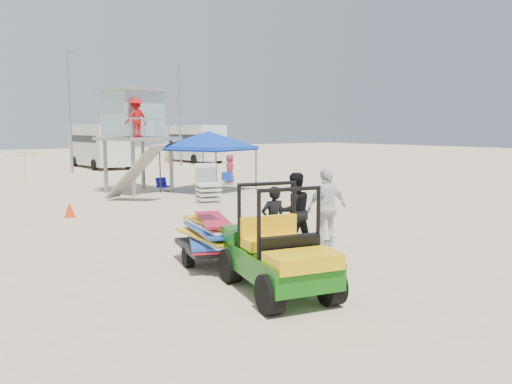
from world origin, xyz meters
TOP-DOWN VIEW (x-y plane):
  - ground at (0.00, 0.00)m, footprint 140.00×140.00m
  - utility_cart at (-1.66, -0.54)m, footprint 1.83×2.75m
  - surf_trailer at (-1.66, 1.79)m, footprint 1.52×2.24m
  - man_left at (-0.14, 1.49)m, footprint 0.65×0.48m
  - man_mid at (0.71, 1.74)m, footprint 1.06×0.92m
  - man_right at (1.56, 1.49)m, footprint 1.19×0.59m
  - lifeguard_tower at (2.15, 14.47)m, footprint 3.45×3.45m
  - canopy_blue at (5.02, 12.72)m, footprint 4.33×4.33m
  - umbrella_b at (-1.18, 20.94)m, footprint 2.62×2.64m
  - cone_near at (-2.30, 9.62)m, footprint 0.34×0.34m
  - beach_chair_b at (3.30, 14.13)m, footprint 0.61×0.66m
  - beach_chair_c at (7.44, 14.82)m, footprint 0.73×0.83m
  - rv_mid_right at (6.00, 29.99)m, footprint 2.64×7.00m
  - rv_far_right at (15.00, 31.49)m, footprint 2.64×6.60m
  - light_pole_left at (3.00, 27.00)m, footprint 0.14×0.14m
  - light_pole_right at (12.00, 28.50)m, footprint 0.14×0.14m
  - distant_beachgoers at (9.17, 21.11)m, footprint 3.48×13.51m

SIDE VIEW (x-z plane):
  - ground at x=0.00m, z-range 0.00..0.00m
  - cone_near at x=-2.30m, z-range 0.00..0.50m
  - beach_chair_b at x=3.30m, z-range -0.01..0.63m
  - beach_chair_c at x=7.44m, z-range -0.01..0.63m
  - surf_trailer at x=-1.66m, z-range -0.18..1.76m
  - distant_beachgoers at x=9.17m, z-range -0.05..1.68m
  - man_left at x=-0.14m, z-range 0.00..1.63m
  - utility_cart at x=-1.66m, z-range -0.07..1.85m
  - umbrella_b at x=-1.18m, z-range 0.00..1.84m
  - man_mid at x=0.71m, z-range 0.00..1.88m
  - man_right at x=1.56m, z-range 0.00..1.96m
  - rv_far_right at x=15.00m, z-range 0.17..3.42m
  - rv_mid_right at x=6.00m, z-range 0.17..3.42m
  - canopy_blue at x=5.02m, z-range 1.06..4.28m
  - lifeguard_tower at x=2.15m, z-range 1.13..5.73m
  - light_pole_left at x=3.00m, z-range 0.00..8.00m
  - light_pole_right at x=12.00m, z-range 0.00..8.00m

